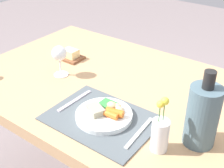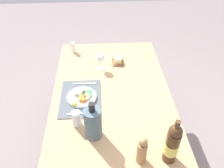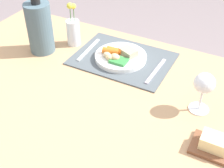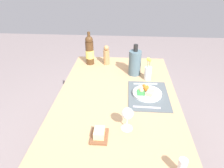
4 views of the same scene
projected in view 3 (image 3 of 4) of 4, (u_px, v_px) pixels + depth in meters
name	position (u px, v px, depth m)	size (l,w,h in m)	color
dining_table	(105.00, 111.00, 1.20)	(1.54, 0.91, 0.75)	tan
placemat	(123.00, 59.00, 1.32)	(0.41, 0.30, 0.01)	#4D565B
dinner_plate	(120.00, 56.00, 1.30)	(0.22, 0.22, 0.05)	white
fork	(156.00, 71.00, 1.24)	(0.01, 0.19, 0.01)	silver
knife	(89.00, 50.00, 1.37)	(0.01, 0.20, 0.01)	silver
cooler_bottle	(40.00, 27.00, 1.31)	(0.11, 0.11, 0.28)	#4A636D
butter_dish	(213.00, 145.00, 0.92)	(0.13, 0.10, 0.05)	brown
flower_vase	(73.00, 31.00, 1.38)	(0.06, 0.06, 0.21)	silver
wine_glass	(204.00, 85.00, 1.01)	(0.07, 0.07, 0.15)	white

